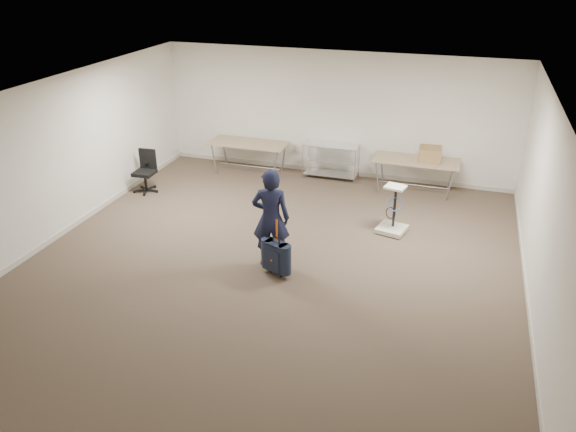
% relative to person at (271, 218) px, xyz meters
% --- Properties ---
extents(ground, '(9.00, 9.00, 0.00)m').
position_rel_person_xyz_m(ground, '(-0.00, -0.11, -0.84)').
color(ground, '#47372B').
rests_on(ground, ground).
extents(room_shell, '(8.00, 9.00, 9.00)m').
position_rel_person_xyz_m(room_shell, '(-0.00, 1.28, -0.79)').
color(room_shell, silver).
rests_on(room_shell, ground).
extents(folding_table_left, '(1.80, 0.75, 0.73)m').
position_rel_person_xyz_m(folding_table_left, '(-1.90, 3.84, -0.16)').
color(folding_table_left, '#8E7457').
rests_on(folding_table_left, ground).
extents(folding_table_right, '(1.80, 0.75, 0.73)m').
position_rel_person_xyz_m(folding_table_right, '(1.90, 3.84, -0.16)').
color(folding_table_right, '#8E7457').
rests_on(folding_table_right, ground).
extents(wire_shelf, '(1.22, 0.47, 0.80)m').
position_rel_person_xyz_m(wire_shelf, '(-0.00, 4.09, -0.40)').
color(wire_shelf, silver).
rests_on(wire_shelf, ground).
extents(person, '(0.68, 0.52, 1.68)m').
position_rel_person_xyz_m(person, '(0.00, 0.00, 0.00)').
color(person, black).
rests_on(person, ground).
extents(suitcase, '(0.41, 0.32, 0.98)m').
position_rel_person_xyz_m(suitcase, '(0.19, -0.31, -0.50)').
color(suitcase, '#161B31').
rests_on(suitcase, ground).
extents(office_chair, '(0.55, 0.55, 0.90)m').
position_rel_person_xyz_m(office_chair, '(-3.60, 2.12, -0.57)').
color(office_chair, black).
rests_on(office_chair, ground).
extents(equipment_cart, '(0.60, 0.60, 0.92)m').
position_rel_person_xyz_m(equipment_cart, '(1.74, 1.78, -0.60)').
color(equipment_cart, beige).
rests_on(equipment_cart, ground).
extents(cardboard_box, '(0.47, 0.37, 0.33)m').
position_rel_person_xyz_m(cardboard_box, '(2.17, 3.79, 0.06)').
color(cardboard_box, '#A3754C').
rests_on(cardboard_box, folding_table_right).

